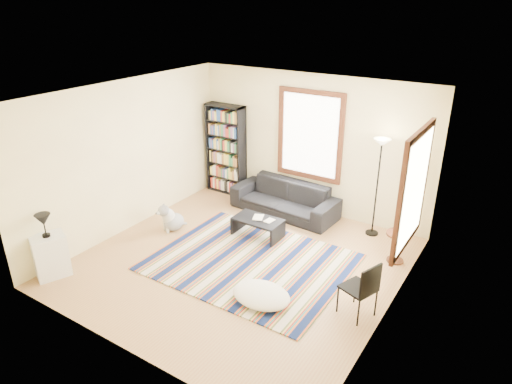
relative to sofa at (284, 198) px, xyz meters
The scene contains 21 objects.
floor 2.11m from the sofa, 81.60° to the right, with size 5.00×5.00×0.10m, color #A7804C.
ceiling 3.27m from the sofa, 81.60° to the right, with size 5.00×5.00×0.10m, color white.
wall_back 1.23m from the sofa, 58.82° to the left, with size 5.00×0.10×2.80m, color #FDF1AB.
wall_front 4.73m from the sofa, 86.24° to the right, with size 5.00×0.10×2.80m, color #FDF1AB.
wall_left 3.23m from the sofa, 137.63° to the right, with size 0.10×5.00×2.80m, color #FDF1AB.
wall_right 3.67m from the sofa, 35.70° to the right, with size 0.10×5.00×2.80m, color #FDF1AB.
window_back 1.38m from the sofa, 54.23° to the left, with size 1.20×0.06×1.60m, color white.
window_right 3.30m from the sofa, 24.27° to the right, with size 0.06×1.20×1.60m, color white.
rug 2.05m from the sofa, 76.79° to the right, with size 3.15×2.52×0.02m, color #0D1A44.
sofa is the anchor object (origin of this frame).
bookshelf 1.81m from the sofa, behind, with size 0.90×0.30×2.00m, color black.
coffee_table 1.16m from the sofa, 85.83° to the right, with size 0.90×0.50×0.36m, color black.
book_a 1.15m from the sofa, 90.82° to the right, with size 0.25×0.18×0.02m, color beige.
book_b 1.12m from the sofa, 77.97° to the right, with size 0.15×0.20×0.02m, color beige.
floor_cushion 3.02m from the sofa, 66.92° to the right, with size 0.89×0.67×0.22m, color silver.
floor_lamp 1.94m from the sofa, ahead, with size 0.30×0.30×1.86m, color black, non-canonical shape.
side_table 2.58m from the sofa, 13.97° to the right, with size 0.40×0.40×0.54m, color #482412.
folding_chair 3.36m from the sofa, 43.07° to the right, with size 0.42×0.40×0.86m, color black.
white_cabinet 4.46m from the sofa, 116.59° to the right, with size 0.38×0.50×0.70m, color white.
table_lamp 4.50m from the sofa, 116.59° to the right, with size 0.24×0.24×0.38m, color black, non-canonical shape.
dog 2.28m from the sofa, 128.38° to the right, with size 0.39×0.55×0.55m, color #B3B3B3, non-canonical shape.
Camera 1 is at (3.79, -5.41, 4.15)m, focal length 32.00 mm.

